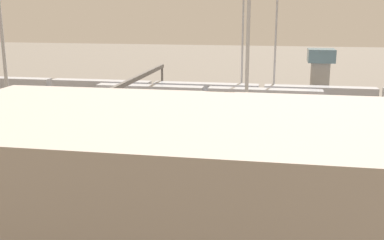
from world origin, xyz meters
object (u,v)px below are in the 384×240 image
at_px(signal_gantry, 132,84).
at_px(light_mast_3, 3,51).
at_px(train_on_track_1, 206,99).
at_px(train_on_track_4, 290,121).
at_px(light_mast_2, 243,26).
at_px(train_on_track_5, 177,124).
at_px(light_mast_1, 248,37).
at_px(maintenance_shed, 164,192).
at_px(train_on_track_6, 152,130).
at_px(train_on_track_0, 206,94).
at_px(control_tower, 320,71).
at_px(light_mast_0, 276,27).

bearing_deg(signal_gantry, light_mast_3, 68.28).
xyz_separation_m(train_on_track_1, signal_gantry, (11.17, 15.00, 5.18)).
xyz_separation_m(train_on_track_4, light_mast_2, (10.18, -22.63, 15.34)).
distance_m(train_on_track_5, light_mast_1, 26.80).
relative_size(light_mast_1, light_mast_3, 1.16).
distance_m(train_on_track_1, maintenance_shed, 60.08).
relative_size(train_on_track_6, maintenance_shed, 3.06).
relative_size(train_on_track_4, light_mast_3, 3.77).
xyz_separation_m(train_on_track_0, train_on_track_6, (4.08, 30.00, -0.54)).
bearing_deg(train_on_track_6, maintenance_shed, 106.92).
height_order(train_on_track_1, train_on_track_6, train_on_track_1).
height_order(train_on_track_5, light_mast_1, light_mast_1).
distance_m(light_mast_3, maintenance_shed, 34.80).
bearing_deg(signal_gantry, light_mast_1, 133.82).
bearing_deg(signal_gantry, maintenance_shed, 110.65).
distance_m(maintenance_shed, control_tower, 77.85).
distance_m(light_mast_0, light_mast_1, 44.91).
xyz_separation_m(light_mast_2, signal_gantry, (17.94, 22.63, -9.63)).
bearing_deg(signal_gantry, train_on_track_6, 122.14).
bearing_deg(train_on_track_4, control_tower, -103.20).
bearing_deg(train_on_track_0, light_mast_2, -160.85).
distance_m(train_on_track_0, maintenance_shed, 65.12).
height_order(train_on_track_5, train_on_track_6, train_on_track_6).
relative_size(train_on_track_4, train_on_track_5, 1.92).
distance_m(train_on_track_4, control_tower, 32.16).
distance_m(train_on_track_5, signal_gantry, 12.05).
bearing_deg(light_mast_1, control_tower, -104.10).
bearing_deg(light_mast_1, train_on_track_0, -74.94).
xyz_separation_m(train_on_track_4, maintenance_shed, (11.29, 44.68, 4.40)).
height_order(train_on_track_5, signal_gantry, signal_gantry).
height_order(maintenance_shed, control_tower, maintenance_shed).
xyz_separation_m(train_on_track_0, train_on_track_1, (-0.81, 5.00, 0.00)).
bearing_deg(train_on_track_5, train_on_track_1, -95.29).
distance_m(light_mast_1, control_tower, 56.39).
relative_size(train_on_track_6, signal_gantry, 2.55).
relative_size(light_mast_0, light_mast_2, 0.99).
relative_size(light_mast_2, light_mast_3, 1.14).
distance_m(train_on_track_0, light_mast_3, 49.80).
relative_size(train_on_track_5, signal_gantry, 1.05).
relative_size(train_on_track_4, light_mast_0, 3.34).
bearing_deg(train_on_track_4, signal_gantry, 0.00).
distance_m(light_mast_0, light_mast_3, 57.35).
height_order(train_on_track_0, train_on_track_1, same).
bearing_deg(signal_gantry, train_on_track_1, -126.67).
xyz_separation_m(train_on_track_4, light_mast_1, (6.25, 22.80, 15.55)).
bearing_deg(train_on_track_5, train_on_track_0, -92.40).
bearing_deg(light_mast_0, light_mast_2, -5.07).
bearing_deg(light_mast_3, light_mast_1, -178.16).
bearing_deg(train_on_track_5, light_mast_2, -107.33).
bearing_deg(light_mast_1, train_on_track_6, -39.38).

